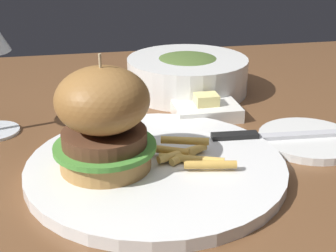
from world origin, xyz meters
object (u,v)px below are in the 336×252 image
burger_sandwich (103,119)px  soup_bowl (187,74)px  main_plate (156,167)px  table_knife (273,136)px  bread_plate (308,140)px  butter_dish (206,110)px

burger_sandwich → soup_bowl: bearing=59.8°
main_plate → table_knife: bearing=14.5°
burger_sandwich → table_knife: burger_sandwich is taller
main_plate → soup_bowl: soup_bowl is taller
bread_plate → soup_bowl: size_ratio=0.64×
table_knife → butter_dish: size_ratio=2.09×
main_plate → burger_sandwich: 0.09m
burger_sandwich → table_knife: 0.23m
main_plate → bread_plate: bearing=10.4°
burger_sandwich → butter_dish: bearing=43.9°
bread_plate → soup_bowl: (-0.11, 0.23, 0.03)m
table_knife → soup_bowl: 0.24m
main_plate → butter_dish: bearing=56.2°
main_plate → bread_plate: 0.21m
table_knife → butter_dish: bearing=117.8°
burger_sandwich → bread_plate: 0.28m
bread_plate → table_knife: table_knife is taller
burger_sandwich → bread_plate: size_ratio=0.99×
bread_plate → table_knife: bearing=176.4°
main_plate → butter_dish: size_ratio=3.11×
main_plate → burger_sandwich: (-0.06, -0.00, 0.06)m
burger_sandwich → soup_bowl: (0.16, 0.27, -0.04)m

